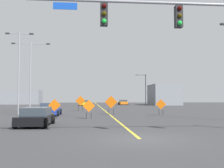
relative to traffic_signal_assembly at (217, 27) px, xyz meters
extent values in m
plane|color=#38383A|center=(-3.77, 0.02, -5.29)|extent=(169.64, 169.64, 0.00)
cube|color=yellow|center=(-3.77, 47.14, -5.28)|extent=(0.16, 94.24, 0.01)
cylinder|color=gray|center=(-1.87, 0.02, 1.10)|extent=(14.20, 0.14, 0.14)
cube|color=black|center=(-1.87, 0.02, 0.45)|extent=(0.34, 0.32, 1.05)
sphere|color=#3A0503|center=(-1.87, -0.15, 0.80)|extent=(0.22, 0.22, 0.22)
sphere|color=#3C3106|center=(-1.87, -0.15, 0.45)|extent=(0.22, 0.22, 0.22)
sphere|color=green|center=(-1.87, -0.15, 0.10)|extent=(0.22, 0.22, 0.22)
cube|color=black|center=(-5.42, 0.02, 0.45)|extent=(0.34, 0.32, 1.05)
sphere|color=#3A0503|center=(-5.42, -0.15, 0.80)|extent=(0.22, 0.22, 0.22)
sphere|color=#3C3106|center=(-5.42, -0.15, 0.45)|extent=(0.22, 0.22, 0.22)
sphere|color=green|center=(-5.42, -0.15, 0.10)|extent=(0.22, 0.22, 0.22)
cube|color=#1447B7|center=(-7.21, 0.02, 0.81)|extent=(1.10, 0.03, 0.32)
cylinder|color=black|center=(6.77, 47.16, -1.75)|extent=(0.16, 0.16, 7.08)
cylinder|color=black|center=(5.74, 47.16, 1.64)|extent=(2.07, 0.08, 0.08)
cube|color=#262628|center=(4.70, 47.16, 1.64)|extent=(0.44, 0.24, 0.14)
cube|color=#262628|center=(4.73, 8.32, 2.55)|extent=(0.44, 0.24, 0.14)
cylinder|color=gray|center=(-13.78, 18.01, -0.72)|extent=(0.16, 0.16, 9.13)
cylinder|color=gray|center=(-14.43, 18.01, 3.70)|extent=(1.30, 0.08, 0.08)
cube|color=#262628|center=(-15.08, 18.01, 3.70)|extent=(0.44, 0.24, 0.14)
cylinder|color=gray|center=(-13.13, 18.01, 3.70)|extent=(1.30, 0.08, 0.08)
cube|color=#262628|center=(-12.48, 18.01, 3.70)|extent=(0.44, 0.24, 0.14)
cylinder|color=gray|center=(-13.26, 21.44, -0.93)|extent=(0.16, 0.16, 8.71)
cylinder|color=gray|center=(-14.32, 21.44, 3.27)|extent=(2.12, 0.08, 0.08)
cube|color=#262628|center=(-15.38, 21.44, 3.27)|extent=(0.44, 0.24, 0.14)
cylinder|color=gray|center=(-12.20, 21.44, 3.27)|extent=(2.12, 0.08, 0.08)
cube|color=#262628|center=(-11.14, 21.44, 3.27)|extent=(0.44, 0.24, 0.14)
cube|color=orange|center=(-6.07, 11.79, -4.14)|extent=(1.09, 0.14, 1.09)
cylinder|color=black|center=(-6.28, 11.77, -5.00)|extent=(0.05, 0.05, 0.58)
cylinder|color=black|center=(-5.86, 11.81, -5.00)|extent=(0.05, 0.05, 0.58)
cube|color=orange|center=(-3.62, 17.22, -3.90)|extent=(1.37, 0.36, 1.40)
cylinder|color=black|center=(-3.88, 17.28, -4.95)|extent=(0.05, 0.05, 0.67)
cylinder|color=black|center=(-3.36, 17.16, -4.95)|extent=(0.05, 0.05, 0.67)
cube|color=orange|center=(1.57, 15.71, -4.10)|extent=(1.07, 0.29, 1.09)
cylinder|color=black|center=(1.36, 15.76, -4.98)|extent=(0.05, 0.05, 0.62)
cylinder|color=black|center=(1.77, 15.66, -4.98)|extent=(0.05, 0.05, 0.62)
cube|color=orange|center=(-9.14, 12.12, -4.09)|extent=(1.12, 0.15, 1.12)
cylinder|color=black|center=(-9.36, 12.15, -4.98)|extent=(0.05, 0.05, 0.62)
cylinder|color=black|center=(-8.92, 12.10, -4.98)|extent=(0.05, 0.05, 0.62)
cube|color=orange|center=(-7.21, 24.92, -3.86)|extent=(1.35, 0.27, 1.36)
cylinder|color=black|center=(-7.47, 24.97, -4.92)|extent=(0.05, 0.05, 0.73)
cylinder|color=black|center=(-6.94, 24.88, -4.92)|extent=(0.05, 0.05, 0.73)
cube|color=#1E389E|center=(-10.17, 16.64, -4.82)|extent=(1.97, 4.24, 0.61)
cube|color=#333D47|center=(-10.17, 16.86, -4.25)|extent=(1.76, 2.54, 0.54)
cylinder|color=black|center=(-11.13, 15.16, -4.97)|extent=(0.22, 0.64, 0.64)
cylinder|color=black|center=(-9.19, 15.17, -4.97)|extent=(0.22, 0.64, 0.64)
cylinder|color=black|center=(-11.14, 18.12, -4.97)|extent=(0.22, 0.64, 0.64)
cylinder|color=black|center=(-9.20, 18.13, -4.97)|extent=(0.22, 0.64, 0.64)
cube|color=black|center=(-9.63, 6.19, -4.85)|extent=(1.95, 4.22, 0.56)
cube|color=#333D47|center=(-9.63, 6.40, -4.31)|extent=(1.72, 2.50, 0.51)
cylinder|color=black|center=(-10.59, 4.75, -4.97)|extent=(0.24, 0.65, 0.64)
cylinder|color=black|center=(-8.75, 4.70, -4.97)|extent=(0.24, 0.65, 0.64)
cylinder|color=black|center=(-10.52, 7.67, -4.97)|extent=(0.24, 0.65, 0.64)
cylinder|color=black|center=(-8.67, 7.62, -4.97)|extent=(0.24, 0.65, 0.64)
cube|color=gold|center=(-7.01, 50.74, -4.82)|extent=(2.03, 4.60, 0.61)
cube|color=#333D47|center=(-7.00, 50.97, -4.28)|extent=(1.77, 2.36, 0.48)
cylinder|color=black|center=(-8.00, 49.18, -4.97)|extent=(0.24, 0.65, 0.64)
cylinder|color=black|center=(-6.11, 49.12, -4.97)|extent=(0.24, 0.65, 0.64)
cylinder|color=black|center=(-7.90, 52.36, -4.97)|extent=(0.24, 0.65, 0.64)
cylinder|color=black|center=(-6.01, 52.30, -4.97)|extent=(0.24, 0.65, 0.64)
cube|color=orange|center=(2.69, 55.31, -4.80)|extent=(1.96, 4.16, 0.65)
cube|color=#333D47|center=(2.69, 55.11, -4.25)|extent=(1.74, 2.41, 0.46)
cylinder|color=black|center=(3.61, 56.77, -4.97)|extent=(0.23, 0.64, 0.64)
cylinder|color=black|center=(1.72, 56.74, -4.97)|extent=(0.23, 0.64, 0.64)
cylinder|color=black|center=(3.66, 53.88, -4.97)|extent=(0.23, 0.64, 0.64)
cylinder|color=black|center=(1.76, 53.85, -4.97)|extent=(0.23, 0.64, 0.64)
cube|color=gray|center=(12.53, 52.36, -2.77)|extent=(6.54, 8.66, 5.03)
cube|color=gray|center=(-24.13, 62.96, -3.35)|extent=(9.85, 6.54, 3.87)
camera|label=1|loc=(-6.14, -12.19, -3.37)|focal=42.91mm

